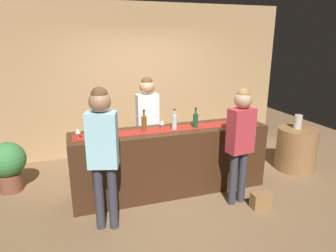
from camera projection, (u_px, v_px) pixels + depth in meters
name	position (u px, v px, depth m)	size (l,w,h in m)	color
ground_plane	(171.00, 190.00, 4.57)	(10.00, 10.00, 0.00)	brown
back_wall	(140.00, 80.00, 5.89)	(6.00, 0.12, 2.90)	tan
bar_counter	(171.00, 160.00, 4.43)	(2.88, 0.60, 0.98)	#3D2314
counter_runner_cloth	(171.00, 129.00, 4.29)	(2.73, 0.28, 0.01)	maroon
wine_bottle_clear	(174.00, 122.00, 4.23)	(0.07, 0.07, 0.30)	#B2C6C1
wine_bottle_amber	(144.00, 123.00, 4.19)	(0.07, 0.07, 0.30)	brown
wine_bottle_green	(195.00, 120.00, 4.32)	(0.07, 0.07, 0.30)	#194723
wine_glass_near_customer	(78.00, 131.00, 3.84)	(0.07, 0.07, 0.14)	silver
wine_glass_mid_counter	(162.00, 122.00, 4.24)	(0.07, 0.07, 0.14)	silver
bartender	(148.00, 117.00, 4.75)	(0.34, 0.23, 1.67)	#26262B
customer_sipping	(241.00, 135.00, 3.96)	(0.37, 0.25, 1.63)	#33333D
customer_browsing	(103.00, 144.00, 3.37)	(0.38, 0.29, 1.74)	#33333D
round_side_table	(296.00, 149.00, 5.24)	(0.68, 0.68, 0.74)	olive
vase_on_side_table	(298.00, 122.00, 5.13)	(0.13, 0.13, 0.24)	#B7B2A8
potted_plant_tall	(8.00, 164.00, 4.43)	(0.53, 0.53, 0.77)	brown
handbag	(261.00, 200.00, 4.07)	(0.28, 0.14, 0.22)	olive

